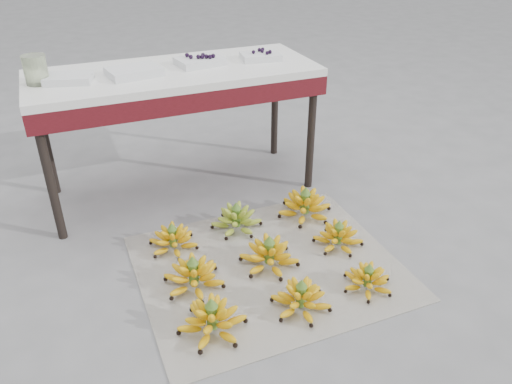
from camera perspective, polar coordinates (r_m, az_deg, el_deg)
name	(u,v)px	position (r m, az deg, el deg)	size (l,w,h in m)	color
ground	(252,269)	(2.50, -0.43, -8.79)	(60.00, 60.00, 0.00)	slate
newspaper_mat	(269,267)	(2.51, 1.44, -8.55)	(1.25, 1.05, 0.01)	white
bunch_front_left	(212,320)	(2.15, -5.03, -14.34)	(0.35, 0.35, 0.18)	yellow
bunch_front_center	(301,299)	(2.25, 5.15, -12.04)	(0.34, 0.34, 0.16)	yellow
bunch_front_right	(368,280)	(2.41, 12.65, -9.76)	(0.29, 0.29, 0.14)	yellow
bunch_mid_left	(194,276)	(2.37, -7.13, -9.51)	(0.34, 0.34, 0.18)	yellow
bunch_mid_center	(269,255)	(2.48, 1.52, -7.24)	(0.31, 0.31, 0.18)	yellow
bunch_mid_right	(338,237)	(2.65, 9.37, -5.06)	(0.33, 0.33, 0.16)	yellow
bunch_back_left	(173,240)	(2.63, -9.45, -5.41)	(0.31, 0.31, 0.16)	yellow
bunch_back_center	(236,220)	(2.75, -2.24, -3.16)	(0.34, 0.34, 0.17)	olive
bunch_back_right	(305,206)	(2.86, 5.60, -1.60)	(0.35, 0.35, 0.19)	yellow
vendor_table	(175,85)	(2.93, -9.21, 12.03)	(1.60, 0.64, 0.77)	black
tray_far_left	(69,78)	(2.81, -20.64, 12.06)	(0.27, 0.22, 0.04)	silver
tray_left	(134,72)	(2.82, -13.76, 13.22)	(0.30, 0.24, 0.04)	silver
tray_right	(200,61)	(2.96, -6.44, 14.67)	(0.28, 0.22, 0.07)	silver
tray_far_right	(261,56)	(3.06, 0.54, 15.27)	(0.25, 0.19, 0.06)	silver
glass_jar	(36,70)	(2.82, -23.88, 12.66)	(0.12, 0.12, 0.15)	beige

